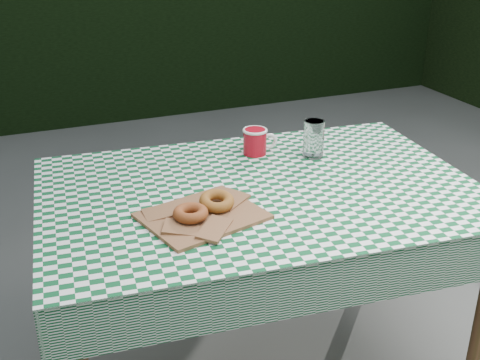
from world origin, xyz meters
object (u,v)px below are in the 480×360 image
Objects in this scene: coffee_mug at (255,142)px; table at (259,291)px; drinking_glass at (314,139)px; paper_bag at (202,215)px.

table is at bearing -94.95° from coffee_mug.
coffee_mug is 0.20m from drinking_glass.
drinking_glass reaches higher than coffee_mug.
drinking_glass is at bearing -14.01° from coffee_mug.
coffee_mug reaches higher than table.
drinking_glass reaches higher than table.
paper_bag is 0.50m from coffee_mug.
drinking_glass is at bearing 30.00° from paper_bag.
table is 4.20× the size of paper_bag.
paper_bag is at bearing -115.24° from coffee_mug.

